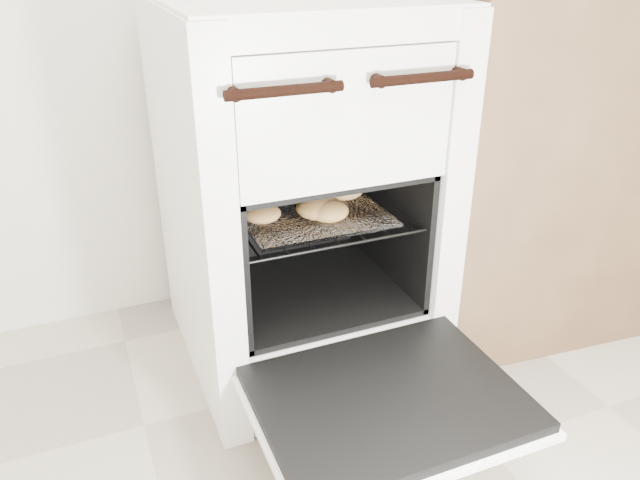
% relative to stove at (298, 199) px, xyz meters
% --- Properties ---
extents(stove, '(0.56, 0.62, 0.86)m').
position_rel_stove_xyz_m(stove, '(0.00, 0.00, 0.00)').
color(stove, white).
rests_on(stove, ground).
extents(oven_door, '(0.51, 0.39, 0.04)m').
position_rel_stove_xyz_m(oven_door, '(0.00, -0.47, -0.23)').
color(oven_door, black).
rests_on(oven_door, stove).
extents(oven_rack, '(0.41, 0.39, 0.01)m').
position_rel_stove_xyz_m(oven_rack, '(0.00, -0.06, -0.01)').
color(oven_rack, black).
rests_on(oven_rack, stove).
extents(foil_sheet, '(0.32, 0.28, 0.01)m').
position_rel_stove_xyz_m(foil_sheet, '(0.00, -0.08, -0.00)').
color(foil_sheet, white).
rests_on(foil_sheet, oven_rack).
extents(baked_rolls, '(0.34, 0.25, 0.05)m').
position_rel_stove_xyz_m(baked_rolls, '(0.03, -0.07, 0.02)').
color(baked_rolls, tan).
rests_on(baked_rolls, foil_sheet).
extents(counter, '(0.97, 0.69, 0.93)m').
position_rel_stove_xyz_m(counter, '(0.77, 0.01, 0.04)').
color(counter, brown).
rests_on(counter, ground).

